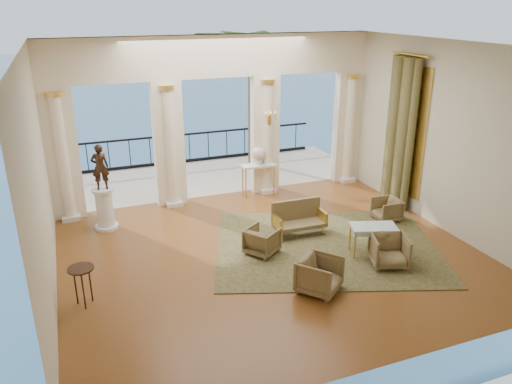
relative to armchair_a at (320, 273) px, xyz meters
name	(u,v)px	position (x,y,z in m)	size (l,w,h in m)	color
floor	(271,255)	(-0.29, 1.71, -0.39)	(9.00, 9.00, 0.00)	#533212
room_walls	(296,142)	(-0.29, 0.59, 2.49)	(9.00, 9.00, 9.00)	beige
arcade	(218,108)	(-0.29, 5.53, 2.19)	(9.00, 0.56, 4.50)	#FFEBCC
terrace	(202,177)	(-0.29, 7.51, -0.44)	(10.00, 3.60, 0.10)	#A69989
balustrade	(190,151)	(-0.29, 9.11, 0.02)	(9.00, 0.06, 1.03)	black
palm_tree	(251,41)	(1.71, 8.31, 3.70)	(2.00, 2.00, 4.50)	#4C3823
sea	(94,93)	(-0.29, 61.71, -6.39)	(160.00, 160.00, 0.00)	teal
curtain	(399,134)	(3.99, 3.21, 1.63)	(0.33, 1.40, 4.09)	brown
window_frame	(406,130)	(4.18, 3.21, 1.71)	(0.04, 1.60, 3.40)	gold
wall_sconce	(270,119)	(1.11, 5.22, 1.84)	(0.30, 0.11, 0.33)	gold
rug	(326,246)	(1.05, 1.61, -0.38)	(4.99, 3.88, 0.02)	#2B3116
armchair_a	(320,273)	(0.00, 0.00, 0.00)	(0.75, 0.71, 0.78)	#483720
armchair_b	(389,249)	(1.87, 0.38, -0.01)	(0.73, 0.69, 0.76)	#483720
armchair_c	(387,209)	(3.21, 2.38, -0.07)	(0.62, 0.58, 0.64)	#483720
armchair_d	(262,240)	(-0.45, 1.85, -0.05)	(0.65, 0.61, 0.67)	#483720
settee	(298,218)	(0.73, 2.47, 0.03)	(1.27, 0.56, 0.84)	#483720
game_table	(374,229)	(1.82, 0.94, 0.22)	(1.12, 0.83, 0.68)	silver
pedestal	(105,209)	(-3.58, 4.49, 0.12)	(0.57, 0.57, 1.05)	silver
statue	(100,167)	(-3.58, 4.49, 1.22)	(0.41, 0.27, 1.12)	#312016
console_table	(258,170)	(0.79, 5.26, 0.38)	(0.99, 0.43, 0.93)	silver
urn	(258,155)	(0.79, 5.26, 0.83)	(0.38, 0.38, 0.50)	white
side_table	(81,273)	(-4.29, 1.16, 0.28)	(0.48, 0.48, 0.78)	black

